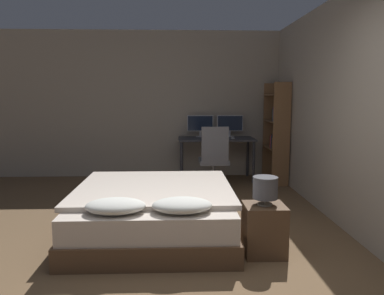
# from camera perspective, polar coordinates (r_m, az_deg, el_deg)

# --- Properties ---
(ground_plane) EXTENTS (20.00, 20.00, 0.00)m
(ground_plane) POSITION_cam_1_polar(r_m,az_deg,el_deg) (3.14, 0.94, -21.13)
(ground_plane) COLOR brown
(wall_back) EXTENTS (12.00, 0.06, 2.70)m
(wall_back) POSITION_cam_1_polar(r_m,az_deg,el_deg) (7.05, -1.00, 6.55)
(wall_back) COLOR #9E9384
(wall_back) RESTS_ON ground_plane
(wall_side_right) EXTENTS (0.06, 12.00, 2.70)m
(wall_side_right) POSITION_cam_1_polar(r_m,az_deg,el_deg) (4.66, 22.22, 5.21)
(wall_side_right) COLOR #9E9384
(wall_side_right) RESTS_ON ground_plane
(bed) EXTENTS (1.72, 1.91, 0.59)m
(bed) POSITION_cam_1_polar(r_m,az_deg,el_deg) (4.21, -5.81, -9.58)
(bed) COLOR brown
(bed) RESTS_ON ground_plane
(nightstand) EXTENTS (0.39, 0.36, 0.49)m
(nightstand) POSITION_cam_1_polar(r_m,az_deg,el_deg) (3.74, 10.93, -12.19)
(nightstand) COLOR brown
(nightstand) RESTS_ON ground_plane
(bedside_lamp) EXTENTS (0.24, 0.24, 0.27)m
(bedside_lamp) POSITION_cam_1_polar(r_m,az_deg,el_deg) (3.62, 11.10, -6.08)
(bedside_lamp) COLOR gray
(bedside_lamp) RESTS_ON nightstand
(desk) EXTENTS (1.36, 0.66, 0.76)m
(desk) POSITION_cam_1_polar(r_m,az_deg,el_deg) (6.74, 3.71, 0.63)
(desk) COLOR #38383D
(desk) RESTS_ON ground_plane
(monitor_left) EXTENTS (0.49, 0.16, 0.40)m
(monitor_left) POSITION_cam_1_polar(r_m,az_deg,el_deg) (6.91, 1.26, 3.55)
(monitor_left) COLOR #B7B7BC
(monitor_left) RESTS_ON desk
(monitor_right) EXTENTS (0.49, 0.16, 0.40)m
(monitor_right) POSITION_cam_1_polar(r_m,az_deg,el_deg) (6.97, 5.81, 3.55)
(monitor_right) COLOR #B7B7BC
(monitor_right) RESTS_ON desk
(keyboard) EXTENTS (0.35, 0.13, 0.02)m
(keyboard) POSITION_cam_1_polar(r_m,az_deg,el_deg) (6.51, 3.93, 1.30)
(keyboard) COLOR #B7B7BC
(keyboard) RESTS_ON desk
(computer_mouse) EXTENTS (0.07, 0.05, 0.04)m
(computer_mouse) POSITION_cam_1_polar(r_m,az_deg,el_deg) (6.54, 6.24, 1.38)
(computer_mouse) COLOR #B7B7BC
(computer_mouse) RESTS_ON desk
(office_chair) EXTENTS (0.52, 0.52, 1.04)m
(office_chair) POSITION_cam_1_polar(r_m,az_deg,el_deg) (6.07, 3.37, -2.52)
(office_chair) COLOR black
(office_chair) RESTS_ON ground_plane
(bookshelf) EXTENTS (0.29, 0.73, 1.74)m
(bookshelf) POSITION_cam_1_polar(r_m,az_deg,el_deg) (6.63, 12.85, 2.71)
(bookshelf) COLOR brown
(bookshelf) RESTS_ON ground_plane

